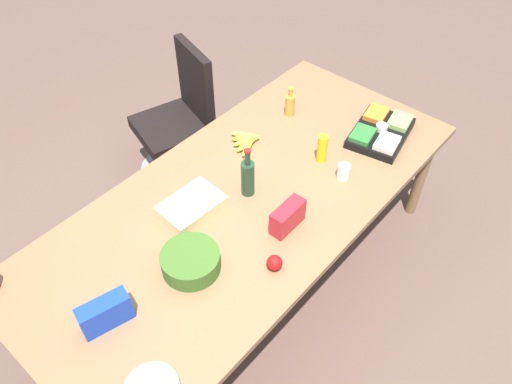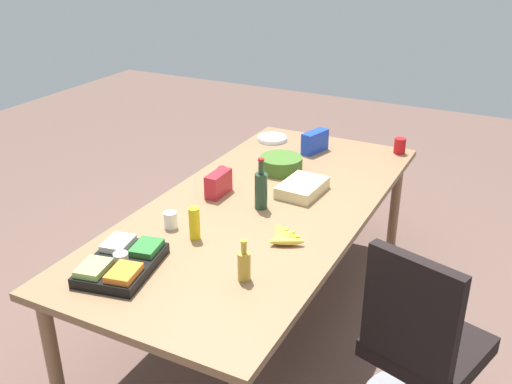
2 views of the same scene
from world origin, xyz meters
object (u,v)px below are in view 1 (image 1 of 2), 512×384
Objects in this scene: office_chair at (180,130)px; dressing_bottle at (290,104)px; apple_red at (275,263)px; mustard_bottle at (322,149)px; chip_bag_blue at (105,313)px; chip_bag_red at (288,217)px; wine_bottle at (248,177)px; veggie_tray at (381,132)px; conference_table at (245,205)px; salad_bowl at (191,261)px; sheet_cake at (191,207)px; banana_bunch at (246,141)px; paper_cup at (343,172)px.

office_chair reaches higher than dressing_bottle.
mustard_bottle reaches higher than apple_red.
office_chair is at bearing -141.61° from chip_bag_blue.
wine_bottle reaches higher than chip_bag_red.
veggie_tray is 0.43m from mustard_bottle.
conference_table is 9.32× the size of salad_bowl.
veggie_tray is (-0.91, 0.27, 0.09)m from conference_table.
apple_red is at bearing 152.64° from chip_bag_blue.
sheet_cake is at bearing 7.49° from dressing_bottle.
office_chair is 1.27m from mustard_bottle.
banana_bunch is at bearing -1.69° from dressing_bottle.
apple_red is 0.24× the size of sheet_cake.
mustard_bottle is (-0.76, -0.28, 0.05)m from apple_red.
banana_bunch is at bearing -43.77° from veggie_tray.
sheet_cake is at bearing -23.92° from wine_bottle.
conference_table is at bearing -14.36° from mustard_bottle.
mustard_bottle reaches higher than chip_bag_red.
chip_bag_red is 0.27m from apple_red.
paper_cup is 1.43m from chip_bag_blue.
paper_cup is 0.52× the size of mustard_bottle.
chip_bag_blue reaches higher than banana_bunch.
salad_bowl is at bearing 171.87° from chip_bag_blue.
chip_bag_red is at bearing 37.57° from dressing_bottle.
office_chair is 3.12× the size of sheet_cake.
apple_red is 0.27× the size of salad_bowl.
dressing_bottle is 1.17× the size of mustard_bottle.
banana_bunch is 0.81m from veggie_tray.
veggie_tray is at bearing 173.09° from chip_bag_blue.
conference_table is 2.60× the size of office_chair.
salad_bowl is (1.23, 0.39, -0.03)m from dressing_bottle.
veggie_tray is 2.14× the size of chip_bag_blue.
banana_bunch is at bearing -137.05° from wine_bottle.
chip_bag_red is 0.53m from salad_bowl.
chip_bag_red is 0.54m from mustard_bottle.
dressing_bottle is 0.92× the size of chip_bag_blue.
salad_bowl is (0.51, 0.11, 0.11)m from conference_table.
mustard_bottle reaches higher than sheet_cake.
chip_bag_red is at bearing 88.07° from conference_table.
sheet_cake is at bearing 52.13° from office_chair.
banana_bunch is at bearing -154.53° from salad_bowl.
dressing_bottle is 2.24× the size of paper_cup.
chip_bag_blue reaches higher than apple_red.
salad_bowl is at bearing 12.50° from conference_table.
sheet_cake is (1.17, -0.42, -0.00)m from veggie_tray.
apple_red is at bearing 7.99° from paper_cup.
paper_cup is 0.41× the size of chip_bag_blue.
wine_bottle is 0.64× the size of veggie_tray.
wine_bottle reaches higher than office_chair.
sheet_cake is at bearing -19.73° from veggie_tray.
apple_red is 1.17m from veggie_tray.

